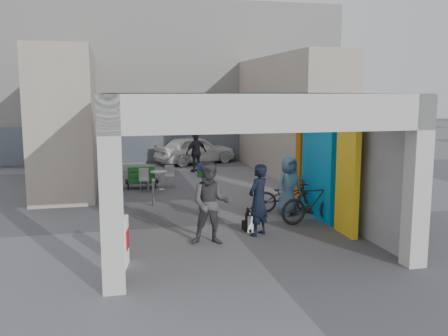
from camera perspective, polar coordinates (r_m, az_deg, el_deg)
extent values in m
plane|color=#5C5C61|center=(13.53, 0.25, -6.42)|extent=(90.00, 90.00, 0.00)
cube|color=#B8B8B4|center=(8.89, -12.79, -3.10)|extent=(0.40, 0.40, 3.50)
cube|color=#B8B8B4|center=(14.82, -12.93, 1.58)|extent=(0.40, 0.40, 3.50)
cube|color=#B8B8B4|center=(10.72, 21.22, -1.47)|extent=(0.40, 0.40, 3.50)
cube|color=#C6660B|center=(15.98, 9.12, 2.21)|extent=(0.40, 0.40, 3.50)
plane|color=beige|center=(11.85, -12.88, -0.17)|extent=(0.00, 6.40, 6.40)
plane|color=#9E9EA3|center=(13.28, 13.98, 0.73)|extent=(0.00, 6.40, 6.40)
cube|color=#0D8CD4|center=(14.27, 10.68, -0.03)|extent=(0.15, 2.00, 2.80)
cube|color=yellow|center=(12.67, 13.93, -1.24)|extent=(0.15, 1.00, 2.80)
plane|color=#ACACA8|center=(12.09, 1.36, 8.55)|extent=(6.40, 6.40, 0.00)
cube|color=#B8B8B4|center=(15.07, -1.54, 7.26)|extent=(6.40, 0.30, 0.70)
cube|color=#B8B8B4|center=(9.17, 6.10, 6.25)|extent=(6.40, 0.30, 0.70)
cube|color=white|center=(15.23, -1.67, 7.09)|extent=(4.20, 0.05, 0.55)
cube|color=silver|center=(26.88, -6.69, 9.67)|extent=(18.00, 4.00, 8.00)
cube|color=#515966|center=(24.97, -6.05, 2.86)|extent=(16.20, 0.06, 1.80)
cube|color=white|center=(24.70, -10.76, 6.88)|extent=(2.60, 0.06, 0.50)
cube|color=red|center=(25.09, -2.69, 7.05)|extent=(2.20, 0.06, 0.50)
cube|color=#AA9E8D|center=(20.29, -17.31, 5.42)|extent=(2.00, 9.00, 5.00)
cube|color=#AA9E8D|center=(21.58, 7.38, 5.91)|extent=(2.00, 9.00, 5.00)
cylinder|color=gray|center=(15.63, -8.05, -2.86)|extent=(0.09, 0.09, 0.84)
cylinder|color=gray|center=(15.60, -1.89, -2.67)|extent=(0.09, 0.09, 0.91)
cylinder|color=gray|center=(15.96, 4.01, -2.30)|extent=(0.09, 0.09, 0.98)
cube|color=white|center=(10.50, -11.22, -8.27)|extent=(0.17, 0.56, 1.00)
cube|color=red|center=(10.48, -11.01, -8.00)|extent=(0.10, 0.39, 0.40)
cube|color=white|center=(14.98, -11.81, -3.15)|extent=(0.10, 0.55, 1.00)
cube|color=red|center=(14.97, -11.66, -2.96)|extent=(0.06, 0.39, 0.40)
cylinder|color=#A5A5AA|center=(18.23, -7.43, -1.48)|extent=(0.05, 0.05, 0.66)
cylinder|color=#A5A5AA|center=(18.29, -7.41, -2.46)|extent=(0.40, 0.40, 0.02)
cylinder|color=#A5A5AA|center=(18.17, -7.45, -0.46)|extent=(0.64, 0.64, 0.05)
cube|color=#A5A5AA|center=(18.03, -9.10, -2.02)|extent=(0.35, 0.35, 0.41)
cube|color=#A5A5AA|center=(18.12, -9.17, -0.67)|extent=(0.35, 0.05, 0.41)
cube|color=#A5A5AA|center=(18.74, -6.18, -1.55)|extent=(0.35, 0.35, 0.41)
cube|color=#A5A5AA|center=(18.84, -6.26, -0.25)|extent=(0.35, 0.05, 0.41)
cube|color=#A5A5AA|center=(18.76, -8.42, -1.59)|extent=(0.35, 0.35, 0.41)
cube|color=#A5A5AA|center=(18.86, -8.49, -0.29)|extent=(0.35, 0.05, 0.41)
cube|color=black|center=(18.75, -9.39, -1.80)|extent=(1.18, 0.59, 0.29)
cube|color=#175321|center=(18.58, -9.37, -1.43)|extent=(0.98, 0.34, 0.18)
cube|color=#175321|center=(18.69, -9.42, -0.76)|extent=(0.98, 0.34, 0.18)
cube|color=#175321|center=(18.80, -9.46, -0.10)|extent=(0.98, 0.34, 0.18)
cube|color=#175321|center=(20.90, -2.33, -0.62)|extent=(0.56, 0.51, 0.28)
cube|color=navy|center=(20.85, -2.33, 0.14)|extent=(0.56, 0.51, 0.28)
cube|color=black|center=(12.92, 2.77, -6.62)|extent=(0.24, 0.32, 0.24)
cube|color=black|center=(12.75, 2.94, -5.98)|extent=(0.19, 0.16, 0.36)
cube|color=white|center=(12.68, 3.05, -6.26)|extent=(0.15, 0.03, 0.34)
cylinder|color=white|center=(12.71, 2.78, -6.78)|extent=(0.04, 0.04, 0.28)
cylinder|color=white|center=(12.74, 3.26, -6.74)|extent=(0.04, 0.04, 0.28)
sphere|color=black|center=(12.68, 2.97, -5.04)|extent=(0.19, 0.19, 0.19)
cube|color=white|center=(12.59, 3.10, -5.23)|extent=(0.08, 0.12, 0.06)
cone|color=black|center=(12.68, 2.71, -4.61)|extent=(0.07, 0.07, 0.08)
cone|color=black|center=(12.71, 3.14, -4.59)|extent=(0.07, 0.07, 0.08)
imported|color=black|center=(12.34, 3.95, -3.66)|extent=(0.78, 0.74, 1.79)
imported|color=#414144|center=(11.59, -1.50, -4.07)|extent=(1.08, 0.92, 1.94)
imported|color=#4F749A|center=(14.48, 7.41, -2.03)|extent=(0.97, 0.80, 1.70)
imported|color=black|center=(22.05, -3.19, 1.79)|extent=(1.11, 0.80, 1.75)
imported|color=black|center=(14.82, 7.14, -3.24)|extent=(1.93, 1.05, 0.96)
imported|color=black|center=(13.70, 10.09, -3.96)|extent=(1.90, 0.72, 1.12)
imported|color=white|center=(24.72, -3.31, 2.11)|extent=(4.34, 2.91, 1.37)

